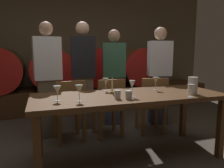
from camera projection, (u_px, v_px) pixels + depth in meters
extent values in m
plane|color=#4C443A|center=(109.00, 160.00, 2.52)|extent=(9.10, 9.10, 0.00)
cube|color=brown|center=(71.00, 43.00, 5.14)|extent=(7.00, 0.24, 2.96)
cube|color=#4C2D16|center=(76.00, 98.00, 4.81)|extent=(6.30, 0.90, 0.48)
cylinder|color=#513319|center=(2.00, 70.00, 4.26)|extent=(0.85, 0.90, 0.85)
cylinder|color=#B21C16|center=(5.00, 68.00, 4.69)|extent=(0.86, 0.03, 0.86)
cylinder|color=#2D2D33|center=(2.00, 70.00, 4.26)|extent=(0.86, 0.04, 0.86)
cylinder|color=brown|center=(51.00, 69.00, 4.56)|extent=(0.85, 0.90, 0.85)
cylinder|color=#B21C16|center=(53.00, 70.00, 4.12)|extent=(0.86, 0.03, 0.86)
cylinder|color=#B21C16|center=(50.00, 67.00, 4.99)|extent=(0.86, 0.03, 0.86)
cylinder|color=#2D2D33|center=(51.00, 69.00, 4.56)|extent=(0.86, 0.04, 0.86)
cylinder|color=brown|center=(98.00, 68.00, 4.87)|extent=(0.85, 0.90, 0.85)
cylinder|color=#9E1411|center=(103.00, 69.00, 4.43)|extent=(0.86, 0.03, 0.86)
cylinder|color=#9E1411|center=(93.00, 66.00, 5.31)|extent=(0.86, 0.03, 0.86)
cylinder|color=#2D2D33|center=(98.00, 68.00, 4.87)|extent=(0.86, 0.04, 0.86)
cylinder|color=brown|center=(135.00, 67.00, 5.16)|extent=(0.85, 0.90, 0.85)
cylinder|color=#B21C16|center=(144.00, 68.00, 4.72)|extent=(0.86, 0.03, 0.86)
cylinder|color=#B21C16|center=(128.00, 66.00, 5.60)|extent=(0.86, 0.03, 0.86)
cylinder|color=#2D2D33|center=(135.00, 67.00, 5.16)|extent=(0.86, 0.04, 0.86)
cube|color=#4C2D16|center=(130.00, 96.00, 2.49)|extent=(2.21, 0.83, 0.05)
cube|color=#4C2D16|center=(38.00, 154.00, 1.89)|extent=(0.07, 0.07, 0.72)
cube|color=#4C2D16|center=(221.00, 129.00, 2.53)|extent=(0.07, 0.07, 0.72)
cube|color=#4C2D16|center=(39.00, 128.00, 2.56)|extent=(0.07, 0.07, 0.72)
cube|color=#4C2D16|center=(183.00, 113.00, 3.20)|extent=(0.07, 0.07, 0.72)
cube|color=brown|center=(69.00, 110.00, 3.04)|extent=(0.44, 0.44, 0.04)
cube|color=brown|center=(72.00, 97.00, 2.84)|extent=(0.40, 0.08, 0.42)
cube|color=brown|center=(78.00, 121.00, 3.30)|extent=(0.05, 0.05, 0.42)
cube|color=brown|center=(55.00, 124.00, 3.16)|extent=(0.05, 0.05, 0.42)
cube|color=brown|center=(84.00, 128.00, 2.99)|extent=(0.05, 0.05, 0.42)
cube|color=brown|center=(60.00, 131.00, 2.85)|extent=(0.05, 0.05, 0.42)
cube|color=brown|center=(108.00, 107.00, 3.21)|extent=(0.42, 0.42, 0.04)
cube|color=brown|center=(112.00, 94.00, 3.01)|extent=(0.40, 0.06, 0.42)
cube|color=brown|center=(114.00, 117.00, 3.47)|extent=(0.05, 0.05, 0.42)
cube|color=brown|center=(94.00, 120.00, 3.34)|extent=(0.05, 0.05, 0.42)
cube|color=brown|center=(122.00, 124.00, 3.15)|extent=(0.05, 0.05, 0.42)
cube|color=brown|center=(100.00, 127.00, 3.03)|extent=(0.05, 0.05, 0.42)
cube|color=brown|center=(150.00, 104.00, 3.37)|extent=(0.45, 0.45, 0.04)
cube|color=brown|center=(155.00, 92.00, 3.16)|extent=(0.40, 0.10, 0.42)
cube|color=brown|center=(156.00, 115.00, 3.60)|extent=(0.05, 0.05, 0.42)
cube|color=brown|center=(137.00, 116.00, 3.54)|extent=(0.05, 0.05, 0.42)
cube|color=brown|center=(164.00, 121.00, 3.27)|extent=(0.05, 0.05, 0.42)
cube|color=brown|center=(143.00, 123.00, 3.21)|extent=(0.05, 0.05, 0.42)
cube|color=brown|center=(49.00, 108.00, 3.18)|extent=(0.32, 0.23, 0.86)
cube|color=silver|center=(47.00, 58.00, 3.07)|extent=(0.40, 0.28, 0.61)
sphere|color=tan|center=(46.00, 28.00, 3.01)|extent=(0.19, 0.19, 0.19)
cube|color=brown|center=(84.00, 103.00, 3.55)|extent=(0.32, 0.23, 0.85)
cube|color=black|center=(83.00, 57.00, 3.44)|extent=(0.40, 0.28, 0.65)
sphere|color=#D8A884|center=(82.00, 28.00, 3.37)|extent=(0.22, 0.22, 0.22)
cube|color=#33384C|center=(114.00, 100.00, 3.75)|extent=(0.34, 0.27, 0.83)
cube|color=#336047|center=(114.00, 60.00, 3.65)|extent=(0.43, 0.33, 0.58)
sphere|color=tan|center=(114.00, 36.00, 3.59)|extent=(0.20, 0.20, 0.20)
cube|color=#33384C|center=(158.00, 100.00, 3.76)|extent=(0.34, 0.27, 0.86)
cube|color=silver|center=(160.00, 58.00, 3.65)|extent=(0.43, 0.33, 0.59)
sphere|color=#D8A884|center=(160.00, 33.00, 3.59)|extent=(0.21, 0.21, 0.21)
cylinder|color=olive|center=(112.00, 93.00, 2.52)|extent=(0.05, 0.05, 0.02)
cylinder|color=#EDE5CC|center=(112.00, 85.00, 2.51)|extent=(0.02, 0.02, 0.16)
cone|color=yellow|center=(112.00, 77.00, 2.49)|extent=(0.01, 0.01, 0.02)
cylinder|color=white|center=(193.00, 85.00, 2.50)|extent=(0.11, 0.11, 0.20)
cylinder|color=white|center=(58.00, 101.00, 2.14)|extent=(0.06, 0.06, 0.00)
cylinder|color=white|center=(57.00, 97.00, 2.13)|extent=(0.01, 0.01, 0.07)
cone|color=white|center=(57.00, 90.00, 2.12)|extent=(0.08, 0.08, 0.08)
cylinder|color=silver|center=(79.00, 101.00, 2.12)|extent=(0.06, 0.06, 0.00)
cylinder|color=silver|center=(79.00, 97.00, 2.11)|extent=(0.01, 0.01, 0.08)
cone|color=silver|center=(79.00, 89.00, 2.10)|extent=(0.08, 0.08, 0.08)
cylinder|color=silver|center=(106.00, 91.00, 2.69)|extent=(0.06, 0.06, 0.00)
cylinder|color=silver|center=(106.00, 88.00, 2.69)|extent=(0.01, 0.01, 0.07)
cone|color=silver|center=(106.00, 81.00, 2.68)|extent=(0.07, 0.07, 0.09)
cylinder|color=white|center=(132.00, 96.00, 2.35)|extent=(0.06, 0.06, 0.00)
cylinder|color=white|center=(132.00, 92.00, 2.35)|extent=(0.01, 0.01, 0.09)
cone|color=white|center=(132.00, 84.00, 2.33)|extent=(0.07, 0.07, 0.09)
cylinder|color=silver|center=(155.00, 90.00, 2.75)|extent=(0.06, 0.06, 0.00)
cylinder|color=silver|center=(156.00, 87.00, 2.74)|extent=(0.01, 0.01, 0.09)
cone|color=silver|center=(156.00, 80.00, 2.73)|extent=(0.08, 0.08, 0.08)
cylinder|color=silver|center=(191.00, 97.00, 2.32)|extent=(0.06, 0.06, 0.00)
cylinder|color=silver|center=(191.00, 94.00, 2.32)|extent=(0.01, 0.01, 0.07)
cone|color=silver|center=(191.00, 88.00, 2.31)|extent=(0.07, 0.07, 0.07)
cylinder|color=silver|center=(118.00, 95.00, 2.23)|extent=(0.06, 0.06, 0.09)
cylinder|color=silver|center=(129.00, 95.00, 2.23)|extent=(0.07, 0.07, 0.09)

